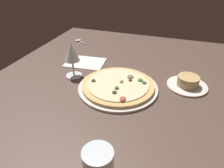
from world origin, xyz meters
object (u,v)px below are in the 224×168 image
object	(u,v)px
ramekin_on_saucer	(188,83)
spoon	(79,41)
pizza_main	(118,86)
paper_menu	(85,62)
wine_glass_far	(72,54)

from	to	relation	value
ramekin_on_saucer	spoon	xyz separation A→B (cm)	(-34.46, -68.33, -1.38)
spoon	ramekin_on_saucer	bearing A→B (deg)	63.24
pizza_main	ramekin_on_saucer	world-z (taller)	ramekin_on_saucer
paper_menu	spoon	size ratio (longest dim) A/B	1.97
pizza_main	spoon	distance (cm)	61.16
paper_menu	spoon	xyz separation A→B (cm)	(-27.38, -17.18, 0.31)
pizza_main	paper_menu	size ratio (longest dim) A/B	1.69
paper_menu	ramekin_on_saucer	bearing A→B (deg)	76.41
ramekin_on_saucer	spoon	distance (cm)	76.54
ramekin_on_saucer	wine_glass_far	xyz separation A→B (cm)	(7.28, -50.12, 9.38)
pizza_main	spoon	size ratio (longest dim) A/B	3.34
paper_menu	wine_glass_far	bearing A→B (deg)	-1.61
spoon	wine_glass_far	bearing A→B (deg)	23.57
paper_menu	spoon	distance (cm)	32.33
wine_glass_far	paper_menu	size ratio (longest dim) A/B	0.82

